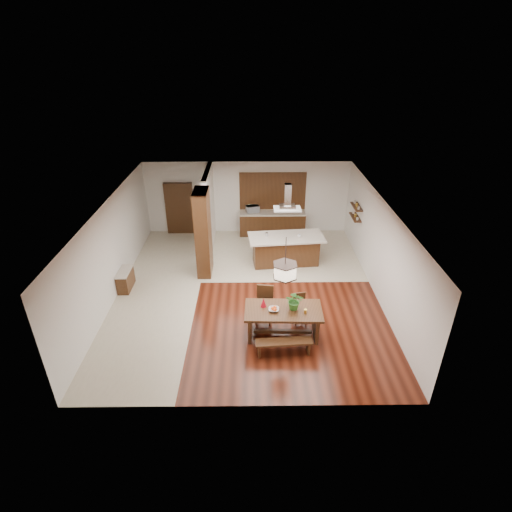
{
  "coord_description": "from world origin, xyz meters",
  "views": [
    {
      "loc": [
        0.19,
        -10.53,
        6.93
      ],
      "look_at": [
        0.3,
        0.0,
        1.25
      ],
      "focal_mm": 28.0,
      "sensor_mm": 36.0,
      "label": 1
    }
  ],
  "objects_px": {
    "dining_chair_right": "(300,309)",
    "kitchen_island": "(286,249)",
    "dining_chair_left": "(264,305)",
    "island_cup": "(299,236)",
    "hallway_console": "(125,280)",
    "fruit_bowl": "(274,310)",
    "foliage_plant": "(295,301)",
    "pendant_lantern": "(285,262)",
    "microwave": "(253,209)",
    "dining_table": "(283,316)",
    "dining_bench": "(284,347)",
    "range_hood": "(288,197)"
  },
  "relations": [
    {
      "from": "dining_chair_right",
      "to": "foliage_plant",
      "type": "distance_m",
      "value": 0.9
    },
    {
      "from": "dining_chair_left",
      "to": "pendant_lantern",
      "type": "distance_m",
      "value": 1.89
    },
    {
      "from": "hallway_console",
      "to": "foliage_plant",
      "type": "relative_size",
      "value": 1.74
    },
    {
      "from": "hallway_console",
      "to": "microwave",
      "type": "relative_size",
      "value": 1.78
    },
    {
      "from": "foliage_plant",
      "to": "island_cup",
      "type": "xyz_separation_m",
      "value": [
        0.52,
        3.81,
        0.02
      ]
    },
    {
      "from": "dining_bench",
      "to": "island_cup",
      "type": "distance_m",
      "value": 4.72
    },
    {
      "from": "pendant_lantern",
      "to": "dining_bench",
      "type": "bearing_deg",
      "value": -91.72
    },
    {
      "from": "dining_bench",
      "to": "island_cup",
      "type": "bearing_deg",
      "value": 79.71
    },
    {
      "from": "dining_chair_right",
      "to": "pendant_lantern",
      "type": "distance_m",
      "value": 1.99
    },
    {
      "from": "dining_chair_right",
      "to": "microwave",
      "type": "xyz_separation_m",
      "value": [
        -1.29,
        5.79,
        0.67
      ]
    },
    {
      "from": "hallway_console",
      "to": "dining_bench",
      "type": "bearing_deg",
      "value": -32.67
    },
    {
      "from": "foliage_plant",
      "to": "microwave",
      "type": "relative_size",
      "value": 1.02
    },
    {
      "from": "hallway_console",
      "to": "kitchen_island",
      "type": "relative_size",
      "value": 0.33
    },
    {
      "from": "dining_table",
      "to": "range_hood",
      "type": "relative_size",
      "value": 2.25
    },
    {
      "from": "fruit_bowl",
      "to": "dining_table",
      "type": "bearing_deg",
      "value": 9.62
    },
    {
      "from": "kitchen_island",
      "to": "dining_table",
      "type": "bearing_deg",
      "value": -100.95
    },
    {
      "from": "island_cup",
      "to": "microwave",
      "type": "bearing_deg",
      "value": 121.94
    },
    {
      "from": "kitchen_island",
      "to": "microwave",
      "type": "height_order",
      "value": "microwave"
    },
    {
      "from": "hallway_console",
      "to": "foliage_plant",
      "type": "height_order",
      "value": "foliage_plant"
    },
    {
      "from": "pendant_lantern",
      "to": "microwave",
      "type": "distance_m",
      "value": 6.53
    },
    {
      "from": "pendant_lantern",
      "to": "kitchen_island",
      "type": "distance_m",
      "value": 4.31
    },
    {
      "from": "foliage_plant",
      "to": "kitchen_island",
      "type": "xyz_separation_m",
      "value": [
        0.08,
        3.91,
        -0.54
      ]
    },
    {
      "from": "dining_chair_left",
      "to": "hallway_console",
      "type": "bearing_deg",
      "value": 167.07
    },
    {
      "from": "island_cup",
      "to": "hallway_console",
      "type": "bearing_deg",
      "value": -165.02
    },
    {
      "from": "kitchen_island",
      "to": "island_cup",
      "type": "distance_m",
      "value": 0.72
    },
    {
      "from": "island_cup",
      "to": "range_hood",
      "type": "bearing_deg",
      "value": 167.02
    },
    {
      "from": "pendant_lantern",
      "to": "fruit_bowl",
      "type": "bearing_deg",
      "value": -170.38
    },
    {
      "from": "pendant_lantern",
      "to": "island_cup",
      "type": "relative_size",
      "value": 10.56
    },
    {
      "from": "dining_chair_right",
      "to": "kitchen_island",
      "type": "xyz_separation_m",
      "value": [
        -0.15,
        3.34,
        0.12
      ]
    },
    {
      "from": "dining_table",
      "to": "hallway_console",
      "type": "bearing_deg",
      "value": 153.97
    },
    {
      "from": "dining_chair_right",
      "to": "dining_table",
      "type": "bearing_deg",
      "value": -141.17
    },
    {
      "from": "dining_bench",
      "to": "dining_chair_right",
      "type": "bearing_deg",
      "value": 67.73
    },
    {
      "from": "hallway_console",
      "to": "pendant_lantern",
      "type": "distance_m",
      "value": 5.67
    },
    {
      "from": "range_hood",
      "to": "kitchen_island",
      "type": "bearing_deg",
      "value": -90.0
    },
    {
      "from": "dining_chair_left",
      "to": "island_cup",
      "type": "distance_m",
      "value": 3.51
    },
    {
      "from": "dining_chair_right",
      "to": "kitchen_island",
      "type": "height_order",
      "value": "kitchen_island"
    },
    {
      "from": "dining_chair_right",
      "to": "kitchen_island",
      "type": "bearing_deg",
      "value": 82.38
    },
    {
      "from": "dining_table",
      "to": "kitchen_island",
      "type": "xyz_separation_m",
      "value": [
        0.37,
        3.94,
        -0.07
      ]
    },
    {
      "from": "dining_table",
      "to": "pendant_lantern",
      "type": "distance_m",
      "value": 1.63
    },
    {
      "from": "hallway_console",
      "to": "microwave",
      "type": "xyz_separation_m",
      "value": [
        4.02,
        4.04,
        0.77
      ]
    },
    {
      "from": "foliage_plant",
      "to": "pendant_lantern",
      "type": "bearing_deg",
      "value": -174.36
    },
    {
      "from": "dining_chair_left",
      "to": "foliage_plant",
      "type": "height_order",
      "value": "foliage_plant"
    },
    {
      "from": "dining_bench",
      "to": "fruit_bowl",
      "type": "distance_m",
      "value": 0.98
    },
    {
      "from": "hallway_console",
      "to": "fruit_bowl",
      "type": "bearing_deg",
      "value": -27.69
    },
    {
      "from": "dining_chair_left",
      "to": "island_cup",
      "type": "xyz_separation_m",
      "value": [
        1.29,
        3.22,
        0.58
      ]
    },
    {
      "from": "kitchen_island",
      "to": "range_hood",
      "type": "height_order",
      "value": "range_hood"
    },
    {
      "from": "range_hood",
      "to": "island_cup",
      "type": "height_order",
      "value": "range_hood"
    },
    {
      "from": "dining_chair_left",
      "to": "foliage_plant",
      "type": "distance_m",
      "value": 1.12
    },
    {
      "from": "kitchen_island",
      "to": "island_cup",
      "type": "relative_size",
      "value": 21.44
    },
    {
      "from": "pendant_lantern",
      "to": "microwave",
      "type": "height_order",
      "value": "pendant_lantern"
    }
  ]
}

